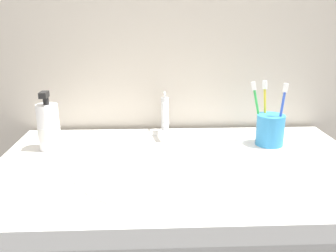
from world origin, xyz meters
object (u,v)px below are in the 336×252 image
at_px(toothbrush_yellow, 265,107).
at_px(soap_dispenser, 49,127).
at_px(toothbrush_green, 257,108).
at_px(toothbrush_blue, 282,110).
at_px(toothbrush_cup, 270,130).
at_px(faucet, 165,114).

relative_size(toothbrush_yellow, soap_dispenser, 1.07).
bearing_deg(toothbrush_green, soap_dispenser, -177.70).
relative_size(toothbrush_blue, toothbrush_green, 1.00).
relative_size(toothbrush_cup, soap_dispenser, 0.54).
height_order(toothbrush_green, toothbrush_yellow, same).
bearing_deg(toothbrush_green, toothbrush_cup, -24.07).
relative_size(faucet, toothbrush_blue, 0.79).
height_order(toothbrush_green, soap_dispenser, toothbrush_green).
distance_m(toothbrush_yellow, soap_dispenser, 0.62).
bearing_deg(toothbrush_cup, toothbrush_blue, -34.18).
relative_size(toothbrush_green, soap_dispenser, 1.07).
height_order(toothbrush_blue, toothbrush_yellow, same).
height_order(toothbrush_cup, toothbrush_blue, toothbrush_blue).
distance_m(toothbrush_green, soap_dispenser, 0.60).
xyz_separation_m(toothbrush_cup, toothbrush_blue, (0.02, -0.02, 0.06)).
bearing_deg(soap_dispenser, toothbrush_green, 2.30).
distance_m(toothbrush_green, toothbrush_yellow, 0.03).
bearing_deg(toothbrush_yellow, faucet, 163.07).
xyz_separation_m(toothbrush_green, toothbrush_yellow, (0.03, 0.01, 0.00)).
xyz_separation_m(toothbrush_green, soap_dispenser, (-0.60, -0.02, -0.04)).
xyz_separation_m(faucet, toothbrush_blue, (0.32, -0.13, 0.04)).
bearing_deg(soap_dispenser, faucet, 20.18).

